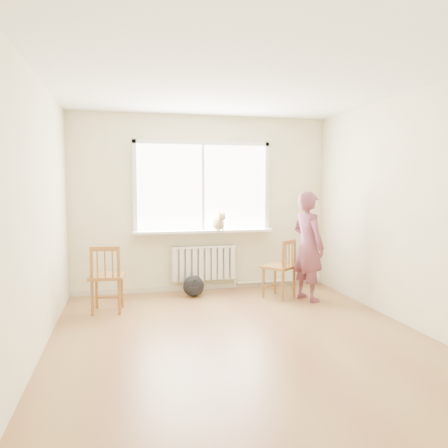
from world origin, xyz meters
TOP-DOWN VIEW (x-y plane):
  - floor at (0.00, 0.00)m, footprint 4.50×4.50m
  - ceiling at (0.00, 0.00)m, footprint 4.50×4.50m
  - back_wall at (0.00, 2.25)m, footprint 4.00×0.01m
  - window at (0.00, 2.22)m, footprint 2.12×0.05m
  - windowsill at (0.00, 2.14)m, footprint 2.15×0.22m
  - radiator at (0.00, 2.16)m, footprint 1.00×0.12m
  - heating_pipe at (1.25, 2.19)m, footprint 1.40×0.04m
  - baseboard at (0.00, 2.23)m, footprint 4.00×0.03m
  - chair_left at (-1.43, 1.27)m, footprint 0.47×0.45m
  - chair_right at (1.02, 1.46)m, footprint 0.58×0.58m
  - person at (1.34, 1.28)m, footprint 0.53×0.65m
  - cat at (0.21, 2.05)m, footprint 0.25×0.44m
  - backpack at (-0.22, 1.83)m, footprint 0.38×0.34m

SIDE VIEW (x-z plane):
  - floor at x=0.00m, z-range 0.00..0.00m
  - baseboard at x=0.00m, z-range 0.00..0.08m
  - heating_pipe at x=1.25m, z-range 0.06..0.10m
  - backpack at x=-0.22m, z-range 0.00..0.31m
  - chair_right at x=1.02m, z-range 0.00..0.86m
  - radiator at x=0.00m, z-range 0.16..0.71m
  - chair_left at x=-1.43m, z-range 0.00..0.88m
  - person at x=1.34m, z-range 0.00..1.55m
  - windowsill at x=0.00m, z-range 0.91..0.95m
  - cat at x=0.21m, z-range 0.92..1.22m
  - back_wall at x=0.00m, z-range 0.00..2.70m
  - window at x=0.00m, z-range 0.95..2.37m
  - ceiling at x=0.00m, z-range 2.70..2.70m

